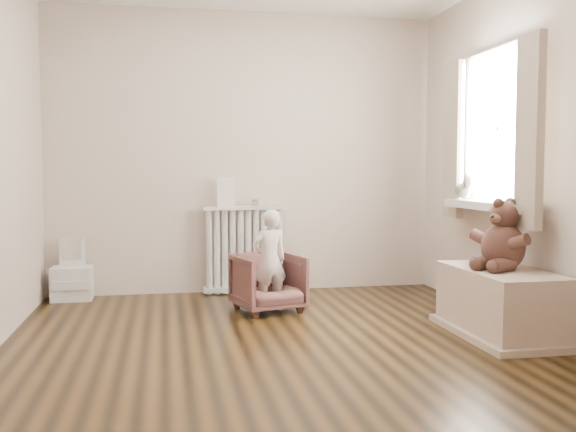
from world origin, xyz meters
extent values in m
cube|color=black|center=(0.00, 0.00, 0.00)|extent=(3.60, 3.60, 0.01)
cube|color=beige|center=(0.00, 1.80, 1.30)|extent=(3.60, 0.02, 2.60)
cube|color=beige|center=(0.00, -1.80, 1.30)|extent=(3.60, 0.02, 2.60)
cube|color=beige|center=(1.80, 0.00, 1.30)|extent=(0.02, 3.60, 2.60)
cube|color=white|center=(1.76, 0.30, 1.45)|extent=(0.03, 0.90, 1.10)
cube|color=silver|center=(1.67, 0.30, 0.87)|extent=(0.22, 1.10, 0.06)
cube|color=#B9A68E|center=(1.65, -0.27, 1.39)|extent=(0.06, 0.26, 1.30)
cube|color=#B9A68E|center=(1.65, 0.87, 1.39)|extent=(0.06, 0.26, 1.30)
cube|color=silver|center=(-0.02, 1.68, 0.39)|extent=(0.77, 0.14, 0.81)
cube|color=beige|center=(-0.19, 1.68, 0.94)|extent=(0.16, 0.01, 0.26)
cylinder|color=#A59E8C|center=(0.10, 1.68, 0.84)|extent=(0.11, 0.11, 0.06)
cube|color=silver|center=(-1.55, 1.65, 0.28)|extent=(0.34, 0.24, 0.54)
imported|color=brown|center=(0.07, 0.87, 0.23)|extent=(0.61, 0.62, 0.47)
imported|color=silver|center=(0.07, 0.82, 0.42)|extent=(0.33, 0.26, 0.81)
cube|color=#BFAB92|center=(1.52, -0.18, 0.20)|extent=(0.52, 0.97, 0.46)
camera|label=1|loc=(-0.74, -4.18, 1.13)|focal=40.00mm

